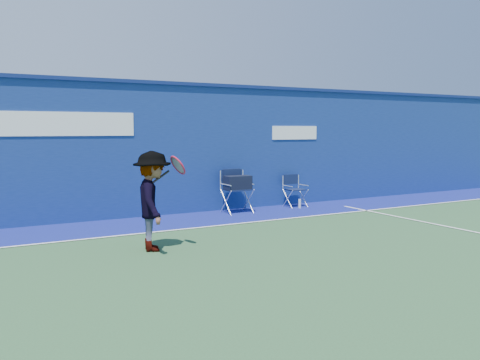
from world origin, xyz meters
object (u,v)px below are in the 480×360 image
water_bottle (300,204)px  directors_chair_left (237,194)px  directors_chair_right (295,197)px  tennis_player (153,201)px

water_bottle → directors_chair_left: bearing=173.8°
directors_chair_left → water_bottle: 1.75m
directors_chair_left → directors_chair_right: directors_chair_left is taller
tennis_player → water_bottle: bearing=27.8°
directors_chair_left → tennis_player: size_ratio=0.63×
directors_chair_left → water_bottle: directors_chair_left is taller
directors_chair_left → tennis_player: 4.06m
directors_chair_right → tennis_player: size_ratio=0.50×
directors_chair_left → water_bottle: (1.71, -0.19, -0.32)m
directors_chair_left → directors_chair_right: (1.75, 0.08, -0.18)m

